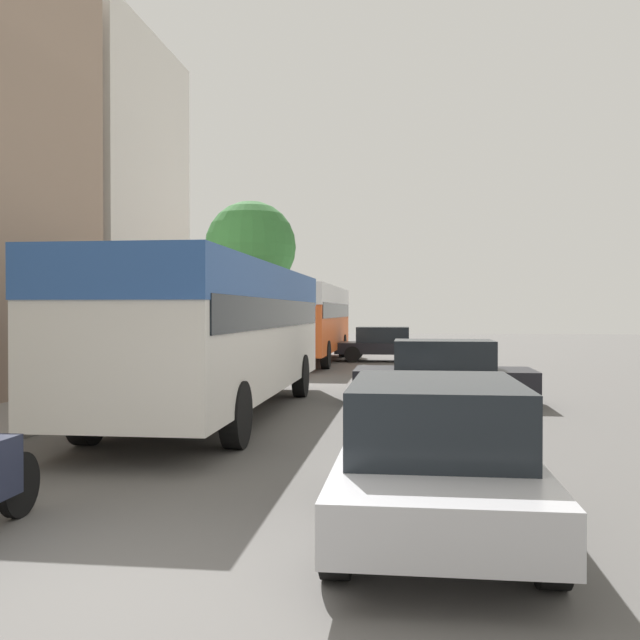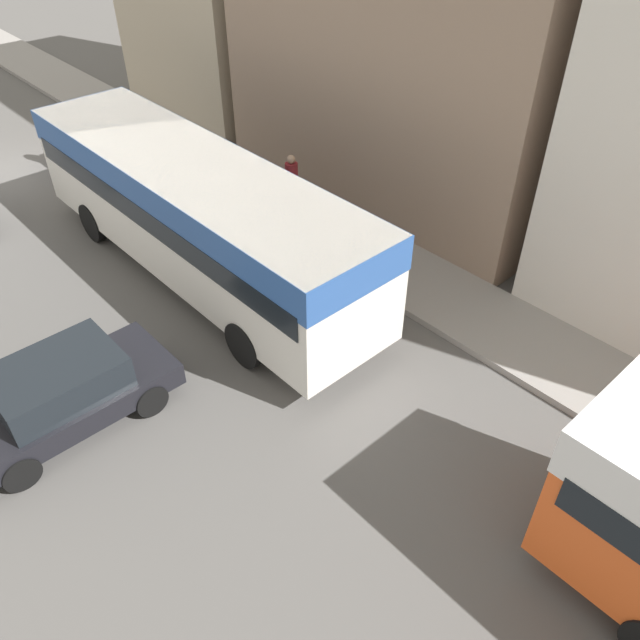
# 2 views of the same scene
# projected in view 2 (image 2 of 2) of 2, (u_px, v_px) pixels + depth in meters

# --- Properties ---
(ground_plane) EXTENTS (120.00, 120.00, 0.00)m
(ground_plane) POSITION_uv_depth(u_px,v_px,m) (0.00, 176.00, 19.06)
(ground_plane) COLOR #595654
(sidewalk) EXTENTS (2.20, 120.00, 0.15)m
(sidewalk) POSITION_uv_depth(u_px,v_px,m) (147.00, 129.00, 21.69)
(sidewalk) COLOR gray
(sidewalk) RESTS_ON ground_plane
(bus_lead) EXTENTS (2.59, 10.37, 2.88)m
(bus_lead) POSITION_uv_depth(u_px,v_px,m) (195.00, 204.00, 13.84)
(bus_lead) COLOR silver
(bus_lead) RESTS_ON ground_plane
(motorcycle_behind_lead) EXTENTS (0.38, 2.24, 1.73)m
(motorcycle_behind_lead) POSITION_uv_depth(u_px,v_px,m) (62.00, 147.00, 19.07)
(motorcycle_behind_lead) COLOR #1E2338
(motorcycle_behind_lead) RESTS_ON ground_plane
(car_distant) EXTENTS (3.87, 1.80, 1.40)m
(car_distant) POSITION_uv_depth(u_px,v_px,m) (63.00, 393.00, 10.92)
(car_distant) COLOR black
(car_distant) RESTS_ON ground_plane
(pedestrian_near_curb) EXTENTS (0.34, 0.34, 1.72)m
(pedestrian_near_curb) POSITION_uv_depth(u_px,v_px,m) (292.00, 185.00, 16.35)
(pedestrian_near_curb) COLOR #232838
(pedestrian_near_curb) RESTS_ON sidewalk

